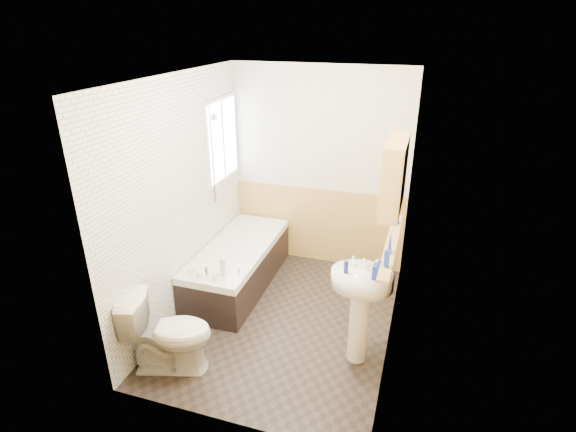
% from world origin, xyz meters
% --- Properties ---
extents(floor, '(2.80, 2.80, 0.00)m').
position_xyz_m(floor, '(0.00, 0.00, 0.00)').
color(floor, black).
rests_on(floor, ground).
extents(ceiling, '(2.80, 2.80, 0.00)m').
position_xyz_m(ceiling, '(0.00, 0.00, 2.50)').
color(ceiling, white).
rests_on(ceiling, ground).
extents(wall_back, '(2.20, 0.02, 2.50)m').
position_xyz_m(wall_back, '(0.00, 1.41, 1.25)').
color(wall_back, beige).
rests_on(wall_back, ground).
extents(wall_front, '(2.20, 0.02, 2.50)m').
position_xyz_m(wall_front, '(0.00, -1.41, 1.25)').
color(wall_front, beige).
rests_on(wall_front, ground).
extents(wall_left, '(0.02, 2.80, 2.50)m').
position_xyz_m(wall_left, '(-1.11, 0.00, 1.25)').
color(wall_left, beige).
rests_on(wall_left, ground).
extents(wall_right, '(0.02, 2.80, 2.50)m').
position_xyz_m(wall_right, '(1.11, 0.00, 1.25)').
color(wall_right, beige).
rests_on(wall_right, ground).
extents(wainscot_right, '(0.01, 2.80, 1.00)m').
position_xyz_m(wainscot_right, '(1.09, 0.00, 0.50)').
color(wainscot_right, tan).
rests_on(wainscot_right, wall_right).
extents(wainscot_front, '(2.20, 0.01, 1.00)m').
position_xyz_m(wainscot_front, '(0.00, -1.39, 0.50)').
color(wainscot_front, tan).
rests_on(wainscot_front, wall_front).
extents(wainscot_back, '(2.20, 0.01, 1.00)m').
position_xyz_m(wainscot_back, '(0.00, 1.39, 0.50)').
color(wainscot_back, tan).
rests_on(wainscot_back, wall_back).
extents(tile_cladding_left, '(0.01, 2.80, 2.50)m').
position_xyz_m(tile_cladding_left, '(-1.09, 0.00, 1.25)').
color(tile_cladding_left, white).
rests_on(tile_cladding_left, wall_left).
extents(tile_return_back, '(0.75, 0.01, 1.50)m').
position_xyz_m(tile_return_back, '(-0.73, 1.39, 1.75)').
color(tile_return_back, white).
rests_on(tile_return_back, wall_back).
extents(window, '(0.03, 0.79, 0.99)m').
position_xyz_m(window, '(-1.06, 0.95, 1.65)').
color(window, white).
rests_on(window, wall_left).
extents(bathtub, '(0.70, 1.73, 0.67)m').
position_xyz_m(bathtub, '(-0.73, 0.50, 0.28)').
color(bathtub, black).
rests_on(bathtub, floor).
extents(shower_riser, '(0.10, 0.08, 1.20)m').
position_xyz_m(shower_riser, '(-1.04, 0.64, 1.68)').
color(shower_riser, silver).
rests_on(shower_riser, wall_left).
extents(toilet, '(0.86, 0.63, 0.76)m').
position_xyz_m(toilet, '(-0.76, -0.98, 0.38)').
color(toilet, white).
rests_on(toilet, floor).
extents(sink, '(0.55, 0.44, 1.06)m').
position_xyz_m(sink, '(0.84, -0.35, 0.67)').
color(sink, white).
rests_on(sink, floor).
extents(pine_shelf, '(0.10, 1.34, 0.03)m').
position_xyz_m(pine_shelf, '(1.04, -0.04, 1.09)').
color(pine_shelf, tan).
rests_on(pine_shelf, wall_right).
extents(medicine_cabinet, '(0.17, 0.66, 0.60)m').
position_xyz_m(medicine_cabinet, '(1.01, -0.18, 1.79)').
color(medicine_cabinet, tan).
rests_on(medicine_cabinet, wall_right).
extents(foam_can, '(0.05, 0.05, 0.14)m').
position_xyz_m(foam_can, '(1.04, -0.49, 1.18)').
color(foam_can, '#19339E').
rests_on(foam_can, pine_shelf).
extents(green_bottle, '(0.05, 0.05, 0.21)m').
position_xyz_m(green_bottle, '(1.04, -0.24, 1.21)').
color(green_bottle, '#19339E').
rests_on(green_bottle, pine_shelf).
extents(black_jar, '(0.08, 0.08, 0.04)m').
position_xyz_m(black_jar, '(1.04, 0.38, 1.13)').
color(black_jar, '#19339E').
rests_on(black_jar, pine_shelf).
extents(soap_bottle, '(0.13, 0.21, 0.09)m').
position_xyz_m(soap_bottle, '(0.98, -0.42, 0.99)').
color(soap_bottle, '#19339E').
rests_on(soap_bottle, sink).
extents(clear_bottle, '(0.04, 0.04, 0.11)m').
position_xyz_m(clear_bottle, '(0.70, -0.41, 1.00)').
color(clear_bottle, navy).
rests_on(clear_bottle, sink).
extents(blue_gel, '(0.06, 0.05, 0.19)m').
position_xyz_m(blue_gel, '(-0.60, -0.15, 0.62)').
color(blue_gel, silver).
rests_on(blue_gel, bathtub).
extents(cream_jar, '(0.08, 0.08, 0.04)m').
position_xyz_m(cream_jar, '(-0.95, -0.20, 0.55)').
color(cream_jar, silver).
rests_on(cream_jar, bathtub).
extents(orange_bottle, '(0.03, 0.03, 0.08)m').
position_xyz_m(orange_bottle, '(-0.46, -0.08, 0.57)').
color(orange_bottle, silver).
rests_on(orange_bottle, bathtub).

